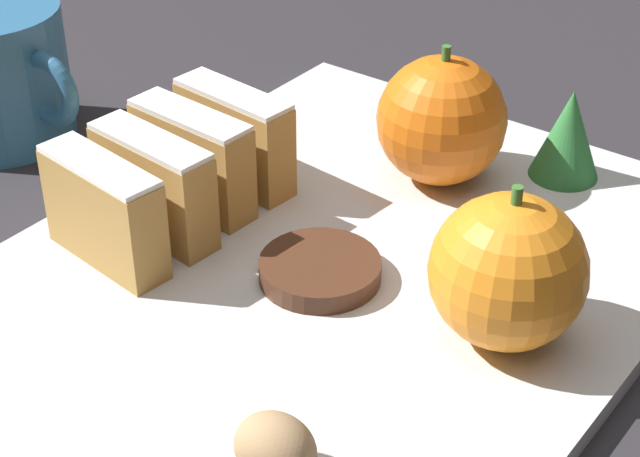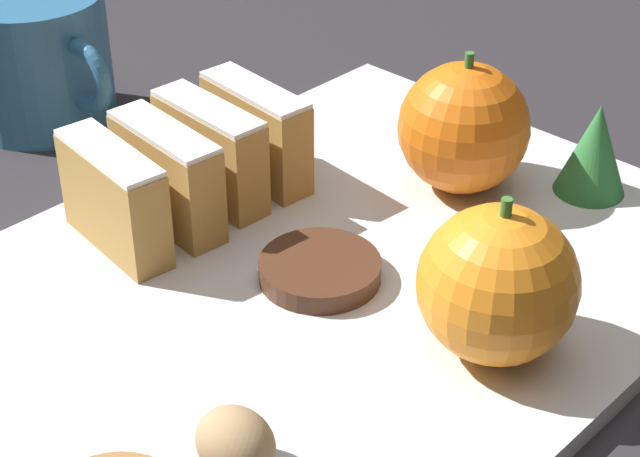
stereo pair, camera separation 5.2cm
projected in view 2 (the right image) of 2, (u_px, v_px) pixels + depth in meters
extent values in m
plane|color=#28262B|center=(320.00, 298.00, 0.54)|extent=(6.00, 6.00, 0.00)
cube|color=silver|center=(320.00, 288.00, 0.54)|extent=(0.31, 0.42, 0.01)
cube|color=#B28442|center=(114.00, 201.00, 0.55)|extent=(0.08, 0.03, 0.05)
cube|color=white|center=(108.00, 153.00, 0.53)|extent=(0.08, 0.03, 0.00)
cube|color=#B28442|center=(167.00, 179.00, 0.57)|extent=(0.08, 0.03, 0.05)
cube|color=white|center=(163.00, 131.00, 0.55)|extent=(0.07, 0.03, 0.00)
cube|color=#B28442|center=(210.00, 155.00, 0.59)|extent=(0.08, 0.03, 0.05)
cube|color=white|center=(207.00, 108.00, 0.57)|extent=(0.07, 0.03, 0.00)
cube|color=#B28442|center=(256.00, 135.00, 0.61)|extent=(0.08, 0.03, 0.05)
cube|color=white|center=(255.00, 90.00, 0.59)|extent=(0.07, 0.03, 0.00)
sphere|color=orange|center=(464.00, 128.00, 0.59)|extent=(0.07, 0.07, 0.07)
cylinder|color=#38702D|center=(469.00, 61.00, 0.57)|extent=(0.00, 0.01, 0.01)
sphere|color=orange|center=(498.00, 284.00, 0.47)|extent=(0.07, 0.07, 0.07)
cylinder|color=#38702D|center=(506.00, 209.00, 0.45)|extent=(0.01, 0.00, 0.01)
ellipsoid|color=tan|center=(235.00, 443.00, 0.42)|extent=(0.04, 0.03, 0.03)
cylinder|color=#472819|center=(316.00, 267.00, 0.53)|extent=(0.06, 0.06, 0.01)
cone|color=#2D7538|center=(595.00, 149.00, 0.59)|extent=(0.04, 0.04, 0.05)
cylinder|color=#2D6693|center=(36.00, 58.00, 0.69)|extent=(0.09, 0.09, 0.09)
torus|color=#2D6693|center=(85.00, 76.00, 0.65)|extent=(0.05, 0.01, 0.05)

